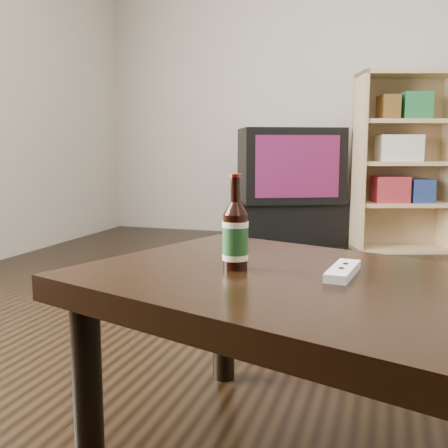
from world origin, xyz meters
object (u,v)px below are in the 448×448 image
(tv, at_px, (290,166))
(beer_bottle, at_px, (235,236))
(tv_stand, at_px, (289,223))
(bookshelf, at_px, (402,160))
(remote, at_px, (343,271))
(coffee_table, at_px, (344,310))

(tv, distance_m, beer_bottle, 3.05)
(tv_stand, height_order, bookshelf, bookshelf)
(bookshelf, bearing_deg, tv_stand, 160.72)
(bookshelf, relative_size, remote, 6.93)
(tv_stand, relative_size, coffee_table, 0.59)
(tv_stand, height_order, coffee_table, coffee_table)
(bookshelf, xyz_separation_m, beer_bottle, (-0.45, -3.01, -0.13))
(tv_stand, bearing_deg, bookshelf, -24.86)
(beer_bottle, bearing_deg, remote, 2.42)
(tv, height_order, beer_bottle, tv)
(bookshelf, bearing_deg, tv, 160.80)
(tv, relative_size, beer_bottle, 3.89)
(bookshelf, relative_size, coffee_table, 0.92)
(tv, height_order, remote, tv)
(beer_bottle, bearing_deg, coffee_table, -12.95)
(coffee_table, bearing_deg, tv, 102.74)
(tv, height_order, coffee_table, tv)
(beer_bottle, bearing_deg, tv, 97.90)
(tv, relative_size, coffee_table, 0.64)
(bookshelf, xyz_separation_m, coffee_table, (-0.17, -3.07, -0.28))
(tv_stand, relative_size, tv, 0.93)
(tv, distance_m, coffee_table, 3.17)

